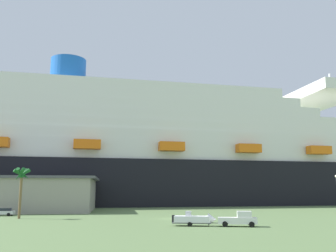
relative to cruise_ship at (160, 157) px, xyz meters
name	(u,v)px	position (x,y,z in m)	size (l,w,h in m)	color
ground_plane	(156,210)	(-4.11, -33.72, -16.86)	(600.00, 600.00, 0.00)	#567042
cruise_ship	(160,157)	(0.00, 0.00, 0.00)	(267.23, 57.79, 60.16)	black
pickup_truck	(239,219)	(3.92, -79.91, -15.81)	(5.92, 3.35, 2.20)	white
small_boat_on_trailer	(197,219)	(-2.07, -78.39, -15.89)	(7.15, 3.39, 2.15)	#595960
palm_tree	(22,178)	(-32.00, -60.36, -9.37)	(3.36, 3.04, 9.45)	brown
parked_car_silver_sedan	(3,212)	(-37.29, -52.13, -16.02)	(4.49, 2.22, 1.58)	silver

